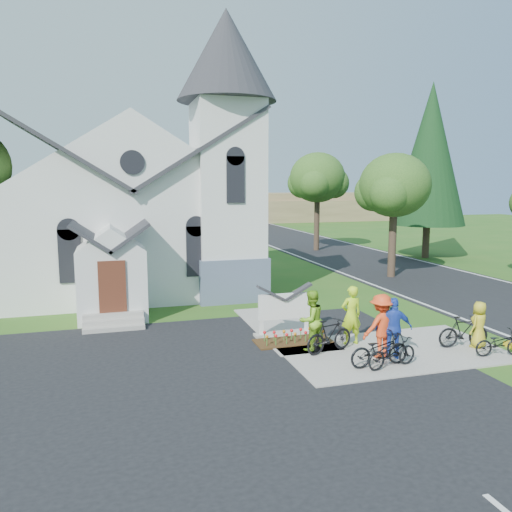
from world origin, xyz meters
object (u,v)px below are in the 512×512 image
object	(u,v)px
church_sign	(284,307)
cyclist_0	(351,315)
cyclist_3	(381,326)
cyclist_4	(479,325)
bike_2	(392,352)
bike_3	(464,332)
bike_0	(379,350)
cyclist_1	(311,320)
bike_1	(329,336)
cyclist_2	(394,328)
bike_4	(500,343)

from	to	relation	value
church_sign	cyclist_0	world-z (taller)	cyclist_0
cyclist_3	cyclist_4	world-z (taller)	cyclist_3
bike_2	bike_3	size ratio (longest dim) A/B	1.00
cyclist_0	bike_0	distance (m)	2.15
cyclist_1	bike_1	bearing A→B (deg)	111.71
cyclist_3	bike_3	distance (m)	3.11
bike_0	cyclist_3	distance (m)	0.95
bike_1	cyclist_2	world-z (taller)	cyclist_2
bike_3	church_sign	bearing A→B (deg)	66.19
church_sign	bike_4	bearing A→B (deg)	-36.14
cyclist_0	bike_1	world-z (taller)	cyclist_0
bike_1	bike_3	bearing A→B (deg)	-116.06
bike_0	bike_4	world-z (taller)	bike_0
bike_0	bike_1	world-z (taller)	bike_1
church_sign	cyclist_4	size ratio (longest dim) A/B	1.45
cyclist_4	church_sign	bearing A→B (deg)	-52.13
bike_4	cyclist_2	bearing A→B (deg)	85.71
cyclist_1	bike_1	distance (m)	0.77
bike_0	bike_4	size ratio (longest dim) A/B	1.20
church_sign	cyclist_0	xyz separation A→B (m)	(1.73, -1.71, 0.01)
bike_2	bike_4	world-z (taller)	bike_2
bike_1	cyclist_2	xyz separation A→B (m)	(1.65, -1.02, 0.40)
church_sign	bike_3	bearing A→B (deg)	-30.88
cyclist_2	cyclist_1	bearing A→B (deg)	-17.34
bike_0	cyclist_3	world-z (taller)	cyclist_3
bike_0	bike_2	xyz separation A→B (m)	(0.29, -0.20, -0.04)
church_sign	bike_0	size ratio (longest dim) A/B	1.17
cyclist_3	bike_3	world-z (taller)	cyclist_3
church_sign	cyclist_2	bearing A→B (deg)	-54.68
bike_2	bike_1	bearing A→B (deg)	23.39
bike_0	cyclist_4	bearing A→B (deg)	-84.29
cyclist_0	bike_1	size ratio (longest dim) A/B	1.10
bike_3	bike_0	bearing A→B (deg)	109.15
church_sign	cyclist_2	xyz separation A→B (m)	(2.34, -3.30, -0.04)
cyclist_0	cyclist_2	bearing A→B (deg)	110.25
bike_0	bike_4	xyz separation A→B (m)	(4.01, -0.28, -0.08)
cyclist_4	cyclist_1	bearing A→B (deg)	-36.57
church_sign	bike_4	size ratio (longest dim) A/B	1.40
cyclist_0	cyclist_4	distance (m)	4.10
cyclist_4	bike_0	bearing A→B (deg)	-13.60
church_sign	bike_2	world-z (taller)	church_sign
church_sign	cyclist_2	distance (m)	4.05
bike_0	cyclist_4	world-z (taller)	cyclist_4
cyclist_0	bike_2	distance (m)	2.36
cyclist_4	bike_4	xyz separation A→B (m)	(0.04, -0.87, -0.35)
bike_4	cyclist_3	bearing A→B (deg)	84.06
cyclist_0	cyclist_3	bearing A→B (deg)	100.86
bike_4	cyclist_4	bearing A→B (deg)	12.08
cyclist_1	bike_2	distance (m)	2.75
church_sign	cyclist_3	bearing A→B (deg)	-57.07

